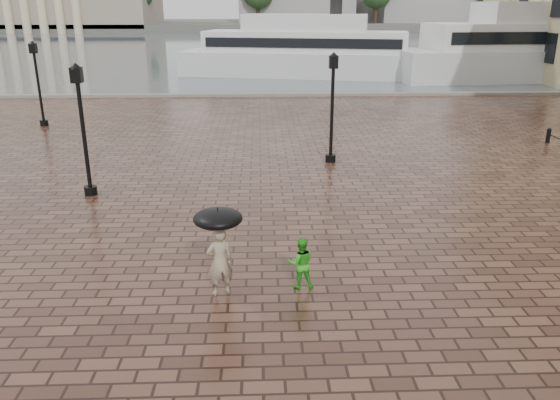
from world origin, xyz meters
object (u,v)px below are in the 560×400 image
object	(u,v)px
ferry_near	(305,51)
ferry_far	(549,48)
street_lamps	(144,103)
adult_pedestrian	(220,261)
child_pedestrian	(301,263)

from	to	relation	value
ferry_near	ferry_far	bearing A→B (deg)	5.34
street_lamps	ferry_near	bearing A→B (deg)	72.01
adult_pedestrian	ferry_far	world-z (taller)	ferry_far
ferry_near	ferry_far	distance (m)	21.87
child_pedestrian	ferry_far	size ratio (longest dim) A/B	0.04
street_lamps	adult_pedestrian	distance (m)	13.28
ferry_near	ferry_far	world-z (taller)	ferry_far
ferry_near	ferry_far	size ratio (longest dim) A/B	0.85
child_pedestrian	ferry_near	xyz separation A→B (m)	(3.39, 40.99, 1.66)
adult_pedestrian	child_pedestrian	distance (m)	1.89
street_lamps	child_pedestrian	size ratio (longest dim) A/B	12.26
adult_pedestrian	ferry_far	bearing A→B (deg)	-145.80
street_lamps	ferry_far	bearing A→B (deg)	39.72
street_lamps	ferry_near	xyz separation A→B (m)	(9.30, 28.64, -0.04)
street_lamps	child_pedestrian	bearing A→B (deg)	-64.41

